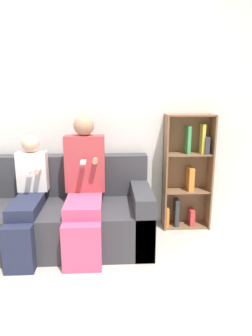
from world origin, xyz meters
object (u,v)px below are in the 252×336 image
object	(u,v)px
couch	(57,215)
bookshelf	(187,174)
adult_seated	(84,183)
child_seated	(27,197)

from	to	relation	value
couch	bookshelf	size ratio (longest dim) A/B	1.46
adult_seated	child_seated	xyz separation A→B (m)	(-0.53, -0.05, -0.11)
couch	child_seated	world-z (taller)	child_seated
adult_seated	bookshelf	xyz separation A→B (m)	(1.12, 0.44, -0.03)
couch	child_seated	bearing A→B (deg)	-147.65
adult_seated	child_seated	distance (m)	0.55
child_seated	bookshelf	size ratio (longest dim) A/B	0.86
couch	adult_seated	size ratio (longest dim) A/B	1.45
couch	adult_seated	world-z (taller)	adult_seated
adult_seated	child_seated	size ratio (longest dim) A/B	1.18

